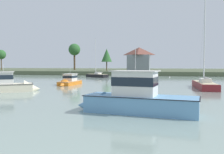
# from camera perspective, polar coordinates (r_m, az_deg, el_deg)

# --- Properties ---
(far_shore_bank) EXTENTS (200.77, 57.81, 1.25)m
(far_shore_bank) POSITION_cam_1_polar(r_m,az_deg,el_deg) (103.84, 5.42, 1.37)
(far_shore_bank) COLOR #4C563D
(far_shore_bank) RESTS_ON ground
(cruiser_skyblue) EXTENTS (9.41, 3.84, 5.50)m
(cruiser_skyblue) POSITION_cam_1_polar(r_m,az_deg,el_deg) (18.14, 4.25, -5.87)
(cruiser_skyblue) COLOR #669ECC
(cruiser_skyblue) RESTS_ON ground
(cruiser_orange) EXTENTS (2.53, 6.65, 3.85)m
(cruiser_orange) POSITION_cam_1_polar(r_m,az_deg,el_deg) (42.09, -10.00, -1.22)
(cruiser_orange) COLOR orange
(cruiser_orange) RESTS_ON ground
(cruiser_cream) EXTENTS (8.45, 6.64, 4.52)m
(cruiser_cream) POSITION_cam_1_polar(r_m,az_deg,el_deg) (34.44, -22.56, -2.18)
(cruiser_cream) COLOR beige
(cruiser_cream) RESTS_ON ground
(sailboat_black) EXTENTS (6.80, 5.30, 10.92)m
(sailboat_black) POSITION_cam_1_polar(r_m,az_deg,el_deg) (66.41, -3.46, 0.13)
(sailboat_black) COLOR black
(sailboat_black) RESTS_ON ground
(sailboat_maroon) EXTENTS (2.41, 9.40, 14.20)m
(sailboat_maroon) POSITION_cam_1_polar(r_m,az_deg,el_deg) (38.07, 20.56, -2.05)
(sailboat_maroon) COLOR maroon
(sailboat_maroon) RESTS_ON ground
(mooring_buoy_white) EXTENTS (0.36, 0.36, 0.42)m
(mooring_buoy_white) POSITION_cam_1_polar(r_m,az_deg,el_deg) (67.72, 13.15, -0.02)
(mooring_buoy_white) COLOR white
(mooring_buoy_white) RESTS_ON ground
(shore_tree_inland_b) EXTENTS (4.56, 4.56, 10.23)m
(shore_tree_inland_b) POSITION_cam_1_polar(r_m,az_deg,el_deg) (97.65, -8.67, 6.19)
(shore_tree_inland_b) COLOR brown
(shore_tree_inland_b) RESTS_ON far_shore_bank
(shore_tree_far_left) EXTENTS (3.70, 3.70, 7.91)m
(shore_tree_far_left) POSITION_cam_1_polar(r_m,az_deg,el_deg) (106.71, -24.21, 4.73)
(shore_tree_far_left) COLOR brown
(shore_tree_far_left) RESTS_ON far_shore_bank
(shore_tree_inland_a) EXTENTS (3.72, 3.72, 7.66)m
(shore_tree_inland_a) POSITION_cam_1_polar(r_m,az_deg,el_deg) (86.84, -1.24, 5.02)
(shore_tree_inland_a) COLOR brown
(shore_tree_inland_a) RESTS_ON far_shore_bank
(cottage_eastern) EXTENTS (8.62, 9.32, 8.50)m
(cottage_eastern) POSITION_cam_1_polar(r_m,az_deg,el_deg) (92.66, 6.23, 4.28)
(cottage_eastern) COLOR gray
(cottage_eastern) RESTS_ON far_shore_bank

